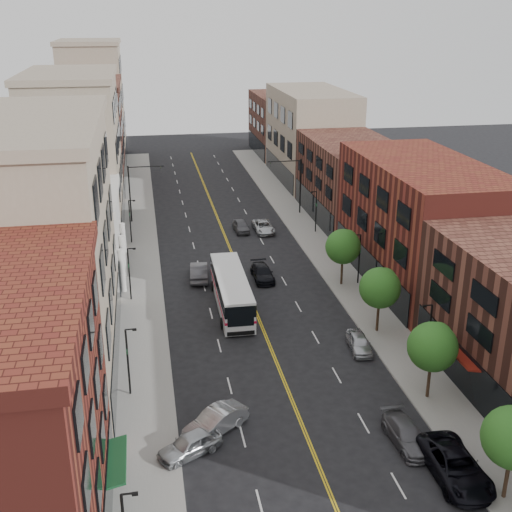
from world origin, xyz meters
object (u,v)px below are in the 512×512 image
car_angle_a (190,445)px  car_parked_mid (407,435)px  car_lane_b (263,227)px  car_parked_near (455,466)px  car_lane_behind (199,272)px  car_parked_far (359,343)px  car_angle_b (216,422)px  city_bus (231,289)px  car_lane_c (241,226)px  car_lane_a (262,273)px

car_angle_a → car_parked_mid: size_ratio=0.89×
car_parked_mid → car_lane_b: size_ratio=0.96×
car_angle_a → car_parked_near: size_ratio=0.70×
car_parked_near → car_lane_behind: size_ratio=1.20×
car_parked_near → car_parked_far: 15.25m
car_angle_a → car_angle_b: car_angle_b is taller
city_bus → car_parked_near: 26.56m
car_parked_mid → car_lane_behind: car_lane_behind is taller
car_lane_b → car_lane_c: (-2.67, 0.60, 0.02)m
city_bus → car_parked_near: bearing=-68.4°
car_lane_b → car_parked_near: bearing=-87.9°
car_lane_b → car_parked_far: bearing=-87.3°
car_parked_near → car_lane_a: (-5.44, 30.75, -0.14)m
car_parked_near → car_lane_behind: bearing=110.0°
city_bus → car_lane_a: (3.96, 5.93, -1.11)m
car_parked_near → car_lane_a: 31.23m
car_angle_a → car_lane_b: car_angle_a is taller
car_parked_near → car_lane_b: 45.38m
car_parked_far → car_lane_c: size_ratio=0.95×
city_bus → car_parked_mid: (7.89, -21.40, -1.12)m
car_parked_mid → car_lane_a: 27.61m
car_parked_mid → car_lane_b: car_parked_mid is taller
car_parked_far → car_lane_a: (-4.86, 15.51, 0.02)m
car_angle_b → car_lane_b: size_ratio=0.95×
car_parked_mid → car_lane_behind: bearing=106.2°
car_lane_c → car_lane_b: bearing=-15.4°
car_lane_a → car_parked_near: bearing=-80.5°
car_parked_near → car_parked_mid: size_ratio=1.27×
car_angle_a → car_parked_far: (14.22, 10.49, -0.04)m
car_angle_b → car_lane_a: (7.56, 24.02, -0.07)m
car_parked_near → car_lane_c: bearing=96.4°
car_lane_a → car_lane_c: (0.20, 15.16, 0.01)m
city_bus → car_lane_behind: 7.51m
car_parked_mid → city_bus: bearing=106.8°
car_lane_b → car_lane_a: bearing=-102.3°
car_lane_a → car_parked_far: bearing=-73.2°
car_parked_mid → car_angle_a: bearing=170.8°
car_parked_near → car_parked_mid: (-1.51, 3.42, -0.15)m
car_lane_b → city_bus: bearing=-109.6°
car_lane_a → car_angle_b: bearing=-108.0°
car_parked_mid → car_lane_c: (-3.73, 42.49, 0.02)m
car_parked_mid → car_lane_b: 41.90m
car_lane_behind → car_lane_a: car_lane_behind is taller
car_angle_b → car_lane_b: 39.97m
car_parked_mid → car_angle_b: bearing=160.5°
car_parked_near → car_lane_a: size_ratio=1.25×
car_parked_mid → car_lane_c: size_ratio=1.14×
car_parked_mid → car_parked_far: 11.86m
city_bus → car_lane_a: bearing=57.1°
car_angle_b → car_lane_c: bearing=132.5°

